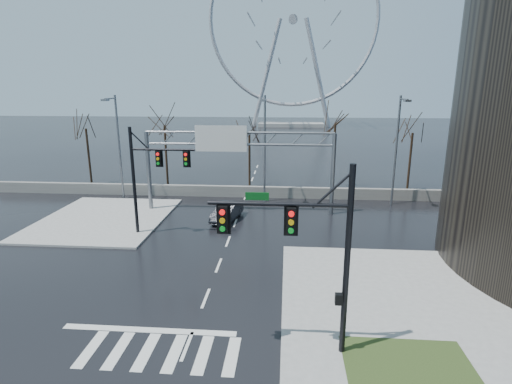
# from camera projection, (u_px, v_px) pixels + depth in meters

# --- Properties ---
(ground) EXTENTS (260.00, 260.00, 0.00)m
(ground) POSITION_uv_depth(u_px,v_px,m) (206.00, 298.00, 20.87)
(ground) COLOR black
(ground) RESTS_ON ground
(sidewalk_right_ext) EXTENTS (12.00, 10.00, 0.15)m
(sidewalk_right_ext) POSITION_uv_depth(u_px,v_px,m) (392.00, 286.00, 22.02)
(sidewalk_right_ext) COLOR gray
(sidewalk_right_ext) RESTS_ON ground
(sidewalk_far) EXTENTS (10.00, 12.00, 0.15)m
(sidewalk_far) POSITION_uv_depth(u_px,v_px,m) (104.00, 219.00, 33.25)
(sidewalk_far) COLOR gray
(sidewalk_far) RESTS_ON ground
(grass_strip) EXTENTS (5.00, 4.00, 0.02)m
(grass_strip) POSITION_uv_depth(u_px,v_px,m) (411.00, 370.00, 15.33)
(grass_strip) COLOR #293C19
(grass_strip) RESTS_ON sidewalk_near
(barrier_wall) EXTENTS (52.00, 0.50, 1.10)m
(barrier_wall) POSITION_uv_depth(u_px,v_px,m) (245.00, 192.00, 40.01)
(barrier_wall) COLOR slate
(barrier_wall) RESTS_ON ground
(signal_mast_near) EXTENTS (5.52, 0.41, 8.00)m
(signal_mast_near) POSITION_uv_depth(u_px,v_px,m) (312.00, 243.00, 15.34)
(signal_mast_near) COLOR black
(signal_mast_near) RESTS_ON ground
(signal_mast_far) EXTENTS (4.72, 0.41, 8.00)m
(signal_mast_far) POSITION_uv_depth(u_px,v_px,m) (148.00, 171.00, 28.72)
(signal_mast_far) COLOR black
(signal_mast_far) RESTS_ON ground
(sign_gantry) EXTENTS (16.36, 0.40, 7.60)m
(sign_gantry) POSITION_uv_depth(u_px,v_px,m) (234.00, 154.00, 34.00)
(sign_gantry) COLOR slate
(sign_gantry) RESTS_ON ground
(streetlight_left) EXTENTS (0.50, 2.55, 10.00)m
(streetlight_left) POSITION_uv_depth(u_px,v_px,m) (117.00, 140.00, 37.78)
(streetlight_left) COLOR slate
(streetlight_left) RESTS_ON ground
(streetlight_mid) EXTENTS (0.50, 2.55, 10.00)m
(streetlight_mid) POSITION_uv_depth(u_px,v_px,m) (264.00, 141.00, 36.73)
(streetlight_mid) COLOR slate
(streetlight_mid) RESTS_ON ground
(streetlight_right) EXTENTS (0.50, 2.55, 10.00)m
(streetlight_right) POSITION_uv_depth(u_px,v_px,m) (398.00, 142.00, 35.82)
(streetlight_right) COLOR slate
(streetlight_right) RESTS_ON ground
(tree_far_left) EXTENTS (3.50, 3.50, 7.00)m
(tree_far_left) POSITION_uv_depth(u_px,v_px,m) (87.00, 135.00, 43.95)
(tree_far_left) COLOR black
(tree_far_left) RESTS_ON ground
(tree_left) EXTENTS (3.75, 3.75, 7.50)m
(tree_left) POSITION_uv_depth(u_px,v_px,m) (165.00, 133.00, 42.68)
(tree_left) COLOR black
(tree_left) RESTS_ON ground
(tree_center) EXTENTS (3.25, 3.25, 6.50)m
(tree_center) POSITION_uv_depth(u_px,v_px,m) (249.00, 140.00, 43.17)
(tree_center) COLOR black
(tree_center) RESTS_ON ground
(tree_right) EXTENTS (3.90, 3.90, 7.80)m
(tree_right) POSITION_uv_depth(u_px,v_px,m) (335.00, 132.00, 41.26)
(tree_right) COLOR black
(tree_right) RESTS_ON ground
(tree_far_right) EXTENTS (3.40, 3.40, 6.80)m
(tree_far_right) POSITION_uv_depth(u_px,v_px,m) (412.00, 140.00, 41.34)
(tree_far_right) COLOR black
(tree_far_right) RESTS_ON ground
(ferris_wheel) EXTENTS (45.00, 6.00, 50.91)m
(ferris_wheel) POSITION_uv_depth(u_px,v_px,m) (293.00, 27.00, 105.42)
(ferris_wheel) COLOR gray
(ferris_wheel) RESTS_ON ground
(car) EXTENTS (2.36, 4.51, 1.41)m
(car) POSITION_uv_depth(u_px,v_px,m) (227.00, 212.00, 33.01)
(car) COLOR black
(car) RESTS_ON ground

